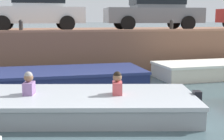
% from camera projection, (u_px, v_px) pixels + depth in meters
% --- Properties ---
extents(ground_plane, '(400.00, 400.00, 0.00)m').
position_uv_depth(ground_plane, '(99.00, 113.00, 6.72)').
color(ground_plane, '#3D5156').
extents(far_quay_wall, '(60.00, 6.00, 1.53)m').
position_uv_depth(far_quay_wall, '(71.00, 46.00, 14.19)').
color(far_quay_wall, brown).
rests_on(far_quay_wall, ground).
extents(far_wall_coping, '(60.00, 0.24, 0.08)m').
position_uv_depth(far_wall_coping, '(77.00, 31.00, 11.28)').
color(far_wall_coping, '#9F6C52').
rests_on(far_wall_coping, far_quay_wall).
extents(boat_moored_central_navy, '(6.98, 2.31, 0.48)m').
position_uv_depth(boat_moored_central_navy, '(38.00, 79.00, 9.30)').
color(boat_moored_central_navy, navy).
rests_on(boat_moored_central_navy, ground).
extents(motorboat_passing, '(6.53, 3.07, 0.93)m').
position_uv_depth(motorboat_passing, '(56.00, 104.00, 6.55)').
color(motorboat_passing, '#93999E').
rests_on(motorboat_passing, ground).
extents(car_left_inner_white, '(3.97, 2.10, 1.54)m').
position_uv_depth(car_left_inner_white, '(36.00, 10.00, 12.69)').
color(car_left_inner_white, white).
rests_on(car_left_inner_white, far_quay_wall).
extents(car_centre_grey, '(4.25, 2.04, 1.54)m').
position_uv_depth(car_centre_grey, '(154.00, 10.00, 13.69)').
color(car_centre_grey, slate).
rests_on(car_centre_grey, far_quay_wall).
extents(mooring_bollard_mid, '(0.15, 0.15, 0.44)m').
position_uv_depth(mooring_bollard_mid, '(21.00, 26.00, 10.98)').
color(mooring_bollard_mid, '#2D2B28').
rests_on(mooring_bollard_mid, far_quay_wall).
extents(mooring_bollard_east, '(0.15, 0.15, 0.44)m').
position_uv_depth(mooring_bollard_east, '(171.00, 25.00, 12.11)').
color(mooring_bollard_east, '#2D2B28').
rests_on(mooring_bollard_east, far_quay_wall).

